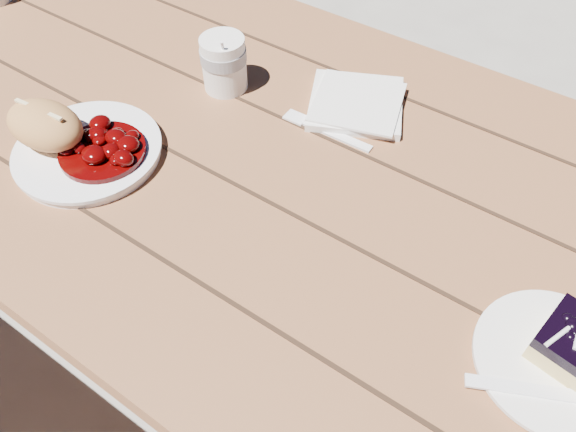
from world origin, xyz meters
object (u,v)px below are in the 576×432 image
Objects in this scene: dessert_plate at (556,362)px; coffee_cup at (224,64)px; main_plate at (89,152)px; bread_roll at (45,125)px; picnic_table at (280,226)px.

dessert_plate is 1.95× the size of coffee_cup.
main_plate is 2.34× the size of coffee_cup.
dessert_plate is (0.75, 0.08, -0.04)m from bread_roll.
dessert_plate is at bearing 5.20° from main_plate.
bread_roll is (-0.05, -0.02, 0.04)m from main_plate.
dessert_plate reaches higher than picnic_table.
dessert_plate is at bearing -12.01° from picnic_table.
picnic_table is 0.49m from dessert_plate.
bread_roll reaches higher than dessert_plate.
main_plate is 0.70m from dessert_plate.
bread_roll is 0.75m from dessert_plate.
main_plate is at bearing -174.80° from dessert_plate.
picnic_table is 9.24× the size of main_plate.
main_plate is (-0.24, -0.16, 0.17)m from picnic_table.
bread_roll is (-0.30, -0.18, 0.21)m from picnic_table.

